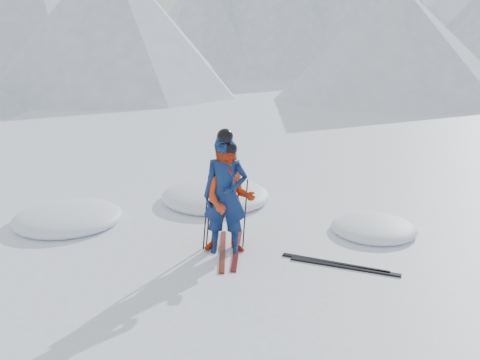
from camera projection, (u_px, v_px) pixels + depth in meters
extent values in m
plane|color=white|center=(337.00, 243.00, 8.79)|extent=(160.00, 160.00, 0.00)
cone|color=#B2BCD1|center=(104.00, 14.00, 54.29)|extent=(17.69, 17.69, 11.93)
cone|color=#B2BCD1|center=(204.00, 18.00, 49.18)|extent=(19.63, 19.63, 10.85)
cone|color=#B2BCD1|center=(268.00, 3.00, 52.85)|extent=(23.31, 23.31, 14.15)
cone|color=#B2BCD1|center=(361.00, 0.00, 53.50)|extent=(28.94, 28.94, 14.88)
cone|color=silver|center=(444.00, 21.00, 56.73)|extent=(24.45, 24.45, 10.76)
cone|color=#B2BCD1|center=(395.00, 42.00, 29.26)|extent=(14.00, 14.00, 6.50)
cone|color=#B2BCD1|center=(111.00, 21.00, 31.16)|extent=(16.00, 16.00, 9.00)
imported|color=#0D204E|center=(225.00, 195.00, 8.18)|extent=(0.82, 0.66, 1.96)
imported|color=red|center=(229.00, 201.00, 8.23)|extent=(0.99, 0.85, 1.76)
cylinder|color=black|center=(206.00, 213.00, 8.34)|extent=(0.13, 0.09, 1.30)
cylinder|color=black|center=(237.00, 209.00, 8.56)|extent=(0.13, 0.08, 1.30)
cylinder|color=black|center=(209.00, 214.00, 8.48)|extent=(0.12, 0.09, 1.17)
cylinder|color=black|center=(245.00, 213.00, 8.51)|extent=(0.12, 0.08, 1.17)
cube|color=black|center=(223.00, 251.00, 8.44)|extent=(0.44, 1.68, 0.03)
cube|color=black|center=(237.00, 249.00, 8.49)|extent=(0.55, 1.66, 0.03)
cube|color=black|center=(334.00, 263.00, 7.96)|extent=(1.42, 1.08, 0.03)
cube|color=black|center=(344.00, 267.00, 7.84)|extent=(1.45, 1.04, 0.03)
ellipsoid|color=white|center=(68.00, 222.00, 9.78)|extent=(2.06, 2.06, 0.45)
ellipsoid|color=white|center=(373.00, 232.00, 9.31)|extent=(1.55, 1.55, 0.34)
ellipsoid|color=white|center=(216.00, 201.00, 11.09)|extent=(2.35, 2.35, 0.52)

